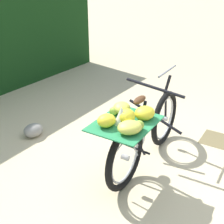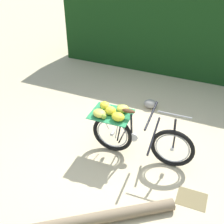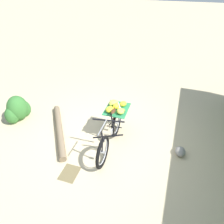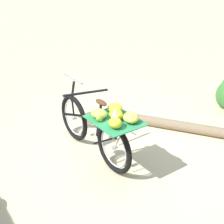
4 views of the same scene
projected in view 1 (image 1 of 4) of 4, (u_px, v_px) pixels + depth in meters
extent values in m
plane|color=beige|center=(151.00, 181.00, 3.26)|extent=(60.00, 60.00, 0.00)
torus|color=black|center=(164.00, 118.00, 3.84)|extent=(0.73, 0.08, 0.73)
torus|color=#B7B7BC|center=(164.00, 118.00, 3.84)|extent=(0.57, 0.03, 0.57)
cylinder|color=#B7B7BC|center=(164.00, 118.00, 3.84)|extent=(0.06, 0.08, 0.06)
torus|color=black|center=(125.00, 157.00, 3.03)|extent=(0.73, 0.08, 0.73)
torus|color=#B7B7BC|center=(125.00, 157.00, 3.03)|extent=(0.57, 0.03, 0.57)
cylinder|color=#B7B7BC|center=(125.00, 157.00, 3.03)|extent=(0.06, 0.08, 0.06)
cylinder|color=black|center=(155.00, 116.00, 3.52)|extent=(0.04, 0.70, 0.30)
cylinder|color=black|center=(155.00, 88.00, 3.29)|extent=(0.04, 0.71, 0.11)
cylinder|color=black|center=(141.00, 121.00, 3.17)|extent=(0.03, 0.11, 0.49)
cylinder|color=black|center=(134.00, 148.00, 3.17)|extent=(0.03, 0.38, 0.05)
cylinder|color=black|center=(133.00, 132.00, 3.05)|extent=(0.03, 0.32, 0.47)
cylinder|color=black|center=(166.00, 108.00, 3.78)|extent=(0.03, 0.05, 0.30)
cylinder|color=black|center=(167.00, 87.00, 3.64)|extent=(0.04, 0.10, 0.30)
cylinder|color=gray|center=(167.00, 71.00, 3.52)|extent=(0.52, 0.03, 0.02)
ellipsoid|color=#4C2D19|center=(140.00, 100.00, 3.01)|extent=(0.22, 0.09, 0.06)
cylinder|color=#B7B7BC|center=(142.00, 139.00, 3.31)|extent=(0.16, 0.02, 0.16)
cylinder|color=#B7B7BC|center=(130.00, 137.00, 3.02)|extent=(0.02, 0.20, 0.39)
cylinder|color=#B7B7BC|center=(120.00, 147.00, 2.86)|extent=(0.02, 0.24, 0.39)
cube|color=brown|center=(125.00, 125.00, 2.85)|extent=(0.60, 0.44, 0.02)
cube|color=#287F4C|center=(125.00, 123.00, 2.84)|extent=(0.68, 0.55, 0.01)
ellipsoid|color=yellow|center=(107.00, 121.00, 2.74)|extent=(0.23, 0.22, 0.12)
ellipsoid|color=#CCC64C|center=(130.00, 127.00, 2.63)|extent=(0.30, 0.29, 0.11)
ellipsoid|color=#CCC64C|center=(122.00, 108.00, 2.99)|extent=(0.27, 0.25, 0.12)
ellipsoid|color=yellow|center=(145.00, 113.00, 2.88)|extent=(0.25, 0.22, 0.13)
ellipsoid|color=yellow|center=(127.00, 116.00, 2.79)|extent=(0.20, 0.18, 0.14)
sphere|color=#8CAD38|center=(139.00, 125.00, 2.68)|extent=(0.09, 0.09, 0.09)
sphere|color=#8CAD38|center=(113.00, 111.00, 2.96)|extent=(0.09, 0.09, 0.09)
cone|color=white|center=(121.00, 115.00, 2.78)|extent=(0.14, 0.14, 0.18)
ellipsoid|color=gray|center=(33.00, 130.00, 4.11)|extent=(0.29, 0.24, 0.18)
cube|color=olive|center=(215.00, 139.00, 4.06)|extent=(0.44, 0.36, 0.01)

